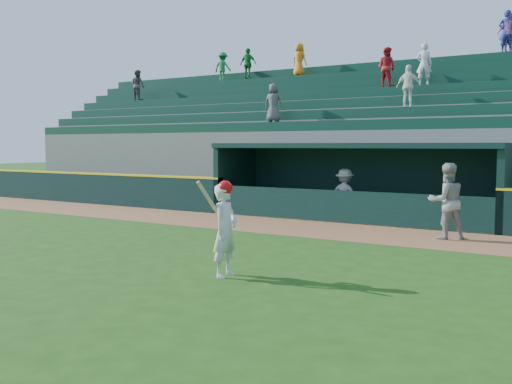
# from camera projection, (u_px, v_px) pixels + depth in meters

# --- Properties ---
(ground) EXTENTS (120.00, 120.00, 0.00)m
(ground) POSITION_uv_depth(u_px,v_px,m) (216.00, 258.00, 12.07)
(ground) COLOR #1E4511
(ground) RESTS_ON ground
(warning_track) EXTENTS (40.00, 3.00, 0.01)m
(warning_track) POSITION_uv_depth(u_px,v_px,m) (317.00, 229.00, 16.23)
(warning_track) COLOR brown
(warning_track) RESTS_ON ground
(field_wall_left) EXTENTS (15.50, 0.30, 1.20)m
(field_wall_left) POSITION_uv_depth(u_px,v_px,m) (70.00, 188.00, 23.98)
(field_wall_left) COLOR black
(field_wall_left) RESTS_ON ground
(wall_stripe_left) EXTENTS (15.50, 0.32, 0.06)m
(wall_stripe_left) POSITION_uv_depth(u_px,v_px,m) (70.00, 173.00, 23.93)
(wall_stripe_left) COLOR yellow
(wall_stripe_left) RESTS_ON field_wall_left
(dugout_player_front) EXTENTS (1.20, 1.15, 1.94)m
(dugout_player_front) POSITION_uv_depth(u_px,v_px,m) (446.00, 201.00, 14.48)
(dugout_player_front) COLOR gray
(dugout_player_front) RESTS_ON ground
(dugout_player_inside) EXTENTS (1.09, 0.66, 1.65)m
(dugout_player_inside) POSITION_uv_depth(u_px,v_px,m) (345.00, 195.00, 18.04)
(dugout_player_inside) COLOR #AAAAA4
(dugout_player_inside) RESTS_ON ground
(dugout) EXTENTS (9.40, 2.80, 2.46)m
(dugout) POSITION_uv_depth(u_px,v_px,m) (358.00, 177.00, 18.75)
(dugout) COLOR slate
(dugout) RESTS_ON ground
(stands) EXTENTS (34.50, 6.25, 7.59)m
(stands) POSITION_uv_depth(u_px,v_px,m) (401.00, 145.00, 22.54)
(stands) COLOR slate
(stands) RESTS_ON ground
(batter_at_plate) EXTENTS (0.56, 0.77, 1.77)m
(batter_at_plate) POSITION_uv_depth(u_px,v_px,m) (225.00, 228.00, 10.36)
(batter_at_plate) COLOR silver
(batter_at_plate) RESTS_ON ground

